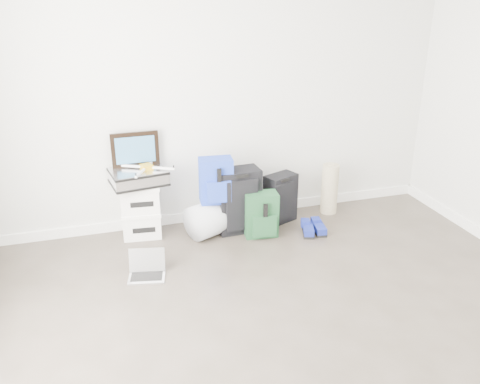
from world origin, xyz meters
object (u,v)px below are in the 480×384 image
object	(u,v)px
laptop	(147,270)
large_suitcase	(238,201)
boxes_stack	(141,210)
duffel_bag	(216,216)
briefcase	(138,177)
carry_on	(281,198)

from	to	relation	value
laptop	large_suitcase	bearing A→B (deg)	42.96
boxes_stack	laptop	bearing A→B (deg)	-88.09
duffel_bag	large_suitcase	size ratio (longest dim) A/B	0.86
large_suitcase	laptop	distance (m)	1.16
large_suitcase	briefcase	bearing A→B (deg)	166.05
briefcase	boxes_stack	bearing A→B (deg)	0.00
boxes_stack	large_suitcase	xyz separation A→B (m)	(0.91, -0.18, 0.05)
duffel_bag	laptop	xyz separation A→B (m)	(-0.75, -0.60, -0.12)
boxes_stack	laptop	size ratio (longest dim) A/B	1.57
briefcase	carry_on	distance (m)	1.43
duffel_bag	carry_on	distance (m)	0.69
briefcase	laptop	world-z (taller)	briefcase
briefcase	laptop	distance (m)	0.94
briefcase	carry_on	bearing A→B (deg)	-12.51
large_suitcase	laptop	size ratio (longest dim) A/B	1.89
duffel_bag	briefcase	bearing A→B (deg)	142.97
carry_on	laptop	bearing A→B (deg)	-177.59
duffel_bag	large_suitcase	bearing A→B (deg)	-29.70
large_suitcase	carry_on	world-z (taller)	large_suitcase
large_suitcase	carry_on	bearing A→B (deg)	6.28
briefcase	duffel_bag	size ratio (longest dim) A/B	0.90
carry_on	duffel_bag	bearing A→B (deg)	162.57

